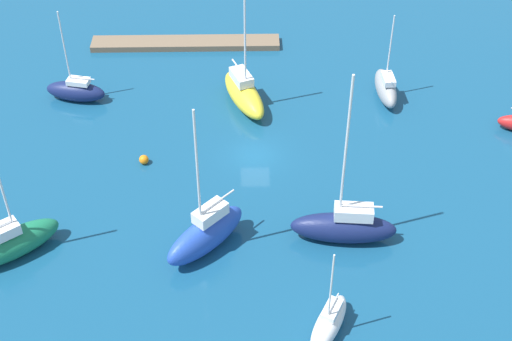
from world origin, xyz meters
The scene contains 10 objects.
water centered at (0.00, 0.00, 0.00)m, with size 160.00×160.00×0.00m, color navy.
pier_dock centered at (6.90, -18.18, 0.30)m, with size 19.48×2.45×0.61m, color brown.
sailboat_navy_center_basin centered at (-6.43, 10.16, 1.39)m, with size 8.05×2.90×14.67m.
sailboat_white_off_beacon centered at (-4.51, 18.65, 0.90)m, with size 3.71×5.27×7.68m.
sailboat_gray_west_end centered at (-12.39, -8.33, 1.17)m, with size 2.01×5.84×8.51m.
sailboat_green_lone_north centered at (17.90, 11.26, 1.28)m, with size 7.10×6.07×11.59m.
sailboat_yellow_mid_basin centered at (0.90, -7.45, 1.32)m, with size 5.01×8.00×12.41m.
sailboat_blue_outer_mooring centered at (3.80, 10.87, 1.55)m, with size 6.61×6.71×12.88m.
sailboat_navy_inner_mooring centered at (16.61, -8.59, 1.02)m, with size 5.96×3.04×9.21m.
mooring_buoy_orange centered at (9.41, 0.92, 0.40)m, with size 0.81×0.81×0.81m, color orange.
Camera 1 is at (0.87, 49.02, 40.08)m, focal length 51.85 mm.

